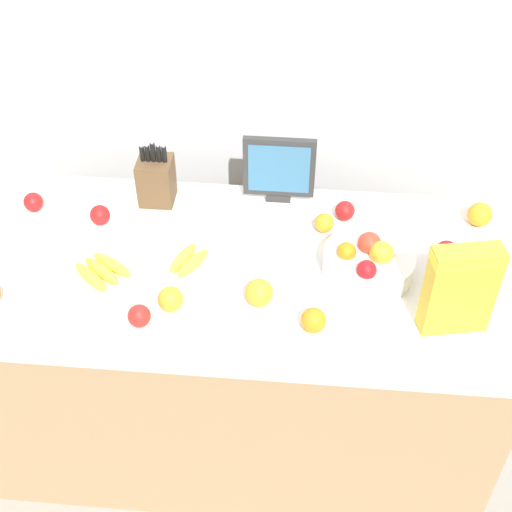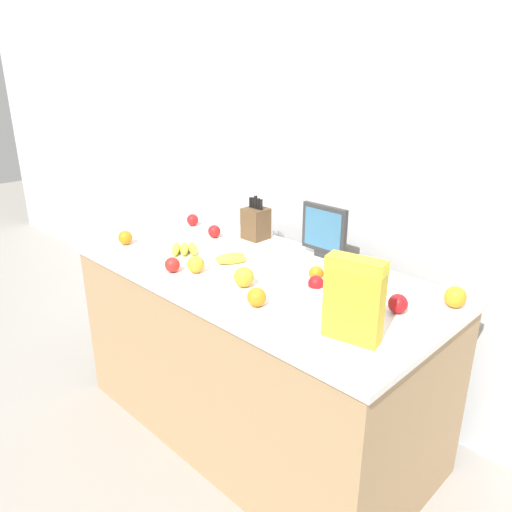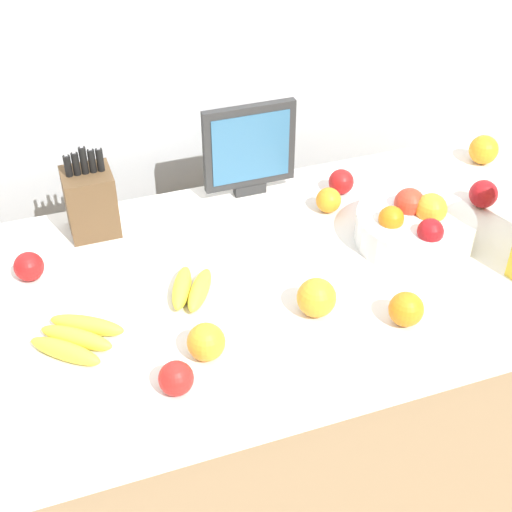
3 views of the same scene
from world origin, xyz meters
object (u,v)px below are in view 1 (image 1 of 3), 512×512
(orange_mid_right, at_px, (314,320))
(orange_near_bowl, at_px, (259,293))
(fruit_bowl, at_px, (368,262))
(banana_bunch_left, at_px, (188,260))
(orange_front_left, at_px, (480,214))
(orange_front_center, at_px, (171,299))
(cereal_box, at_px, (461,286))
(apple_rear, at_px, (447,252))
(banana_bunch_right, at_px, (102,271))
(small_monitor, at_px, (279,169))
(apple_by_knife_block, at_px, (345,211))
(apple_rightmost, at_px, (139,316))
(apple_near_bananas, at_px, (33,202))
(knife_block, at_px, (156,180))
(orange_front_right, at_px, (324,223))
(apple_middle, at_px, (100,215))

(orange_mid_right, bearing_deg, orange_near_bowl, 151.01)
(fruit_bowl, height_order, banana_bunch_left, fruit_bowl)
(fruit_bowl, distance_m, orange_front_left, 0.49)
(orange_front_center, relative_size, orange_near_bowl, 0.91)
(orange_front_left, bearing_deg, orange_mid_right, -135.83)
(cereal_box, bearing_deg, orange_near_bowl, 164.04)
(apple_rear, bearing_deg, fruit_bowl, -162.30)
(apple_rear, bearing_deg, banana_bunch_right, -171.22)
(fruit_bowl, relative_size, banana_bunch_left, 1.70)
(small_monitor, bearing_deg, banana_bunch_right, -140.65)
(small_monitor, height_order, apple_by_knife_block, small_monitor)
(banana_bunch_right, bearing_deg, fruit_bowl, 5.98)
(orange_near_bowl, bearing_deg, fruit_bowl, 26.09)
(apple_rightmost, bearing_deg, orange_front_left, 27.81)
(apple_near_bananas, bearing_deg, knife_block, 12.81)
(banana_bunch_left, bearing_deg, small_monitor, 53.71)
(cereal_box, bearing_deg, orange_front_left, 61.39)
(small_monitor, xyz_separation_m, orange_front_center, (-0.30, -0.58, -0.10))
(apple_rear, height_order, orange_front_right, apple_rear)
(orange_front_right, bearing_deg, orange_front_center, -138.09)
(apple_near_bananas, distance_m, orange_near_bowl, 0.94)
(apple_near_bananas, distance_m, apple_middle, 0.26)
(cereal_box, relative_size, fruit_bowl, 1.03)
(fruit_bowl, height_order, orange_mid_right, fruit_bowl)
(fruit_bowl, relative_size, apple_near_bananas, 4.27)
(cereal_box, distance_m, fruit_bowl, 0.35)
(apple_middle, distance_m, apple_rear, 1.20)
(knife_block, xyz_separation_m, apple_rightmost, (0.06, -0.62, -0.06))
(knife_block, height_order, banana_bunch_left, knife_block)
(orange_front_center, bearing_deg, apple_middle, 129.59)
(apple_near_bananas, distance_m, apple_rightmost, 0.72)
(banana_bunch_right, relative_size, apple_rightmost, 3.02)
(banana_bunch_left, height_order, apple_middle, apple_middle)
(orange_front_left, bearing_deg, cereal_box, -106.76)
(knife_block, xyz_separation_m, apple_middle, (-0.18, -0.15, -0.06))
(small_monitor, relative_size, banana_bunch_left, 1.52)
(cereal_box, bearing_deg, apple_rightmost, 172.97)
(apple_rear, height_order, orange_near_bowl, orange_near_bowl)
(banana_bunch_right, relative_size, orange_front_left, 2.49)
(orange_mid_right, distance_m, orange_near_bowl, 0.20)
(fruit_bowl, bearing_deg, orange_front_right, 125.80)
(small_monitor, height_order, apple_near_bananas, small_monitor)
(banana_bunch_right, bearing_deg, cereal_box, -6.12)
(orange_front_center, bearing_deg, cereal_box, 0.41)
(cereal_box, height_order, orange_mid_right, cereal_box)
(cereal_box, xyz_separation_m, apple_near_bananas, (-1.45, 0.44, -0.13))
(small_monitor, height_order, cereal_box, cereal_box)
(small_monitor, bearing_deg, orange_front_right, -42.53)
(orange_mid_right, bearing_deg, apple_near_bananas, 154.45)
(banana_bunch_left, distance_m, apple_rightmost, 0.29)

